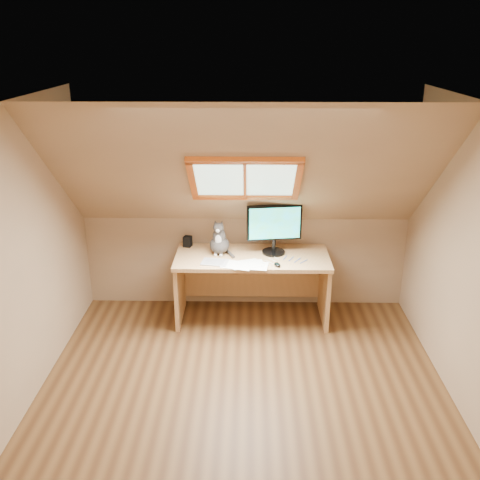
{
  "coord_description": "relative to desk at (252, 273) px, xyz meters",
  "views": [
    {
      "loc": [
        0.04,
        -3.7,
        2.84
      ],
      "look_at": [
        -0.04,
        1.0,
        1.04
      ],
      "focal_mm": 40.0,
      "sensor_mm": 36.0,
      "label": 1
    }
  ],
  "objects": [
    {
      "name": "room_shell",
      "position": [
        -0.07,
        -1.54,
        0.93
      ],
      "size": [
        3.52,
        3.52,
        2.41
      ],
      "color": "tan",
      "rests_on": "ground"
    },
    {
      "name": "monitor",
      "position": [
        0.22,
        0.01,
        0.52
      ],
      "size": [
        0.57,
        0.24,
        0.52
      ],
      "color": "black",
      "rests_on": "desk"
    },
    {
      "name": "cables",
      "position": [
        0.33,
        -0.19,
        0.23
      ],
      "size": [
        0.51,
        0.26,
        0.01
      ],
      "color": "silver",
      "rests_on": "desk"
    },
    {
      "name": "ground",
      "position": [
        -0.07,
        -1.45,
        -0.5
      ],
      "size": [
        3.5,
        3.5,
        0.0
      ],
      "primitive_type": "plane",
      "color": "brown",
      "rests_on": "ground"
    },
    {
      "name": "cat",
      "position": [
        -0.34,
        -0.0,
        0.36
      ],
      "size": [
        0.23,
        0.27,
        0.38
      ],
      "color": "#403B39",
      "rests_on": "desk"
    },
    {
      "name": "mouse",
      "position": [
        0.25,
        -0.32,
        0.24
      ],
      "size": [
        0.09,
        0.11,
        0.03
      ],
      "primitive_type": "ellipsoid",
      "rotation": [
        0.0,
        0.0,
        0.33
      ],
      "color": "black",
      "rests_on": "desk"
    },
    {
      "name": "papers",
      "position": [
        -0.09,
        -0.33,
        0.23
      ],
      "size": [
        0.35,
        0.3,
        0.01
      ],
      "color": "white",
      "rests_on": "desk"
    },
    {
      "name": "desk",
      "position": [
        0.0,
        0.0,
        0.0
      ],
      "size": [
        1.58,
        0.69,
        0.72
      ],
      "color": "tan",
      "rests_on": "ground"
    },
    {
      "name": "graphics_tablet",
      "position": [
        -0.37,
        -0.26,
        0.23
      ],
      "size": [
        0.29,
        0.23,
        0.01
      ],
      "primitive_type": "cube",
      "rotation": [
        0.0,
        0.0,
        -0.17
      ],
      "color": "#B2B2B7",
      "rests_on": "desk"
    },
    {
      "name": "desk_speaker",
      "position": [
        -0.69,
        0.18,
        0.28
      ],
      "size": [
        0.1,
        0.1,
        0.11
      ],
      "primitive_type": "cube",
      "rotation": [
        0.0,
        0.0,
        -0.29
      ],
      "color": "black",
      "rests_on": "desk"
    }
  ]
}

